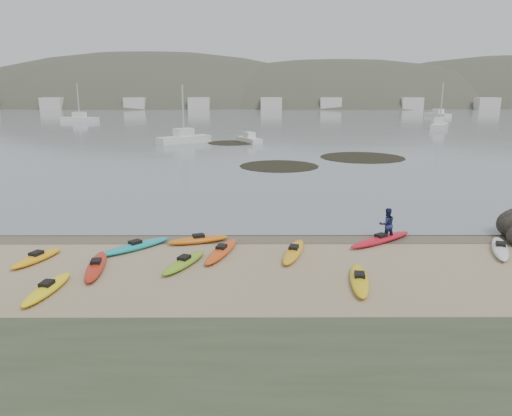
{
  "coord_description": "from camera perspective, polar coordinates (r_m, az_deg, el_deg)",
  "views": [
    {
      "loc": [
        -0.08,
        -24.87,
        7.57
      ],
      "look_at": [
        0.0,
        0.0,
        1.5
      ],
      "focal_mm": 35.0,
      "sensor_mm": 36.0,
      "label": 1
    }
  ],
  "objects": [
    {
      "name": "far_hills",
      "position": [
        223.6,
        10.07,
        7.48
      ],
      "size": [
        550.0,
        135.0,
        80.0
      ],
      "color": "#384235",
      "rests_on": "ground"
    },
    {
      "name": "kayaks",
      "position": [
        22.54,
        0.93,
        -5.45
      ],
      "size": [
        25.66,
        9.44,
        0.34
      ],
      "color": "#ECA513",
      "rests_on": "ground"
    },
    {
      "name": "person_east",
      "position": [
        25.86,
        14.73,
        -1.83
      ],
      "size": [
        0.91,
        0.76,
        1.68
      ],
      "primitive_type": "imported",
      "rotation": [
        0.0,
        0.0,
        3.3
      ],
      "color": "navy",
      "rests_on": "ground"
    },
    {
      "name": "ground",
      "position": [
        26.0,
        0.0,
        -3.21
      ],
      "size": [
        600.0,
        600.0,
        0.0
      ],
      "primitive_type": "plane",
      "color": "tan",
      "rests_on": "ground"
    },
    {
      "name": "far_town",
      "position": [
        170.07,
        1.9,
        11.84
      ],
      "size": [
        199.0,
        5.0,
        4.0
      ],
      "color": "beige",
      "rests_on": "ground"
    },
    {
      "name": "water",
      "position": [
        324.96,
        -0.18,
        12.39
      ],
      "size": [
        1200.0,
        1200.0,
        0.0
      ],
      "primitive_type": "plane",
      "color": "slate",
      "rests_on": "ground"
    },
    {
      "name": "wet_sand",
      "position": [
        25.71,
        0.0,
        -3.4
      ],
      "size": [
        60.0,
        60.0,
        0.0
      ],
      "primitive_type": "plane",
      "color": "brown",
      "rests_on": "ground"
    },
    {
      "name": "moored_boats",
      "position": [
        98.55,
        4.03,
        9.6
      ],
      "size": [
        91.36,
        66.72,
        1.13
      ],
      "color": "silver",
      "rests_on": "ground"
    },
    {
      "name": "kelp_mats",
      "position": [
        56.16,
        5.37,
        5.94
      ],
      "size": [
        22.77,
        27.54,
        0.04
      ],
      "color": "black",
      "rests_on": "water"
    }
  ]
}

